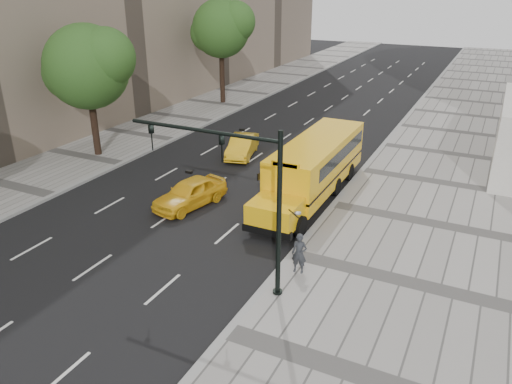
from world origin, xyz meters
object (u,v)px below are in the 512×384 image
at_px(tree_b, 88,66).
at_px(taxi_far, 242,146).
at_px(school_bus, 315,163).
at_px(traffic_signal, 243,189).
at_px(tree_c, 222,28).
at_px(taxi_near, 190,193).
at_px(pedestrian, 299,253).

relative_size(tree_b, taxi_far, 2.01).
relative_size(school_bus, traffic_signal, 1.81).
relative_size(tree_b, school_bus, 0.73).
xyz_separation_m(tree_b, tree_c, (-0.00, 16.63, 0.90)).
bearing_deg(taxi_near, traffic_signal, -29.21).
distance_m(tree_b, taxi_far, 10.79).
height_order(tree_c, taxi_near, tree_c).
relative_size(school_bus, taxi_near, 2.71).
xyz_separation_m(school_bus, traffic_signal, (0.69, -9.62, 2.33)).
xyz_separation_m(taxi_far, traffic_signal, (7.14, -13.46, 3.40)).
bearing_deg(taxi_near, tree_b, 170.98).
xyz_separation_m(tree_c, taxi_near, (9.71, -20.53, -6.04)).
bearing_deg(tree_b, tree_c, 90.01).
distance_m(tree_c, school_bus, 22.59).
xyz_separation_m(tree_b, school_bus, (14.90, 0.42, -4.11)).
distance_m(tree_b, tree_c, 16.66).
bearing_deg(tree_c, pedestrian, -54.59).
bearing_deg(pedestrian, taxi_near, 149.28).
bearing_deg(traffic_signal, tree_c, 121.11).
bearing_deg(traffic_signal, tree_b, 149.44).
distance_m(school_bus, taxi_far, 7.58).
height_order(tree_b, traffic_signal, tree_b).
height_order(school_bus, traffic_signal, traffic_signal).
distance_m(taxi_near, traffic_signal, 8.61).
bearing_deg(tree_b, taxi_near, -21.87).
distance_m(tree_b, pedestrian, 19.36).
bearing_deg(pedestrian, tree_c, 120.55).
xyz_separation_m(tree_c, school_bus, (14.90, -16.22, -5.01)).
bearing_deg(tree_b, taxi_far, 26.70).
xyz_separation_m(tree_b, taxi_near, (9.71, -3.90, -5.14)).
bearing_deg(tree_c, taxi_near, -64.69).
distance_m(taxi_far, traffic_signal, 15.61).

